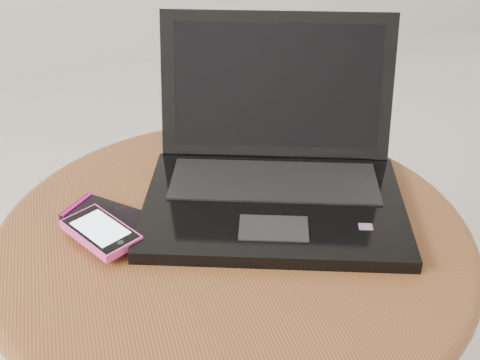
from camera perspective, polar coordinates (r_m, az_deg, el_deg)
name	(u,v)px	position (r m, az deg, el deg)	size (l,w,h in m)	color
table	(234,289)	(0.86, -0.56, -10.11)	(0.62, 0.62, 0.49)	#4E2B16
laptop	(275,169)	(0.84, 3.23, 1.00)	(0.42, 0.39, 0.22)	black
phone_black	(108,218)	(0.82, -12.23, -3.45)	(0.12, 0.12, 0.01)	black
phone_pink	(101,232)	(0.78, -12.85, -4.72)	(0.10, 0.12, 0.01)	#FF419E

